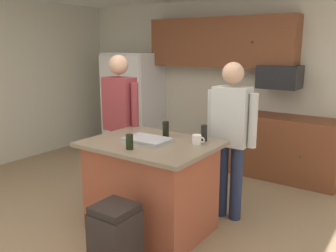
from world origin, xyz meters
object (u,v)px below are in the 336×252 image
Objects in this scene: glass_stout_tall at (166,129)px; serving_tray at (147,140)px; refrigerator at (133,102)px; trash_bin at (115,240)px; glass_short_whisky at (204,133)px; microwave_over_range at (280,77)px; kitchen_island at (151,186)px; person_elder_center at (120,116)px; tumbler_amber at (130,142)px; mug_ceramic_white at (197,139)px; person_guest_right at (231,131)px.

glass_stout_tall reaches higher than serving_tray.
refrigerator is 3.80m from trash_bin.
glass_short_whisky is at bearing 38.54° from serving_tray.
microwave_over_range reaches higher than serving_tray.
kitchen_island is 0.72× the size of person_elder_center.
glass_short_whisky reaches higher than serving_tray.
serving_tray is at bearing 94.10° from tumbler_amber.
trash_bin is (0.21, -0.77, -0.18)m from kitchen_island.
refrigerator is 13.34× the size of mug_ceramic_white.
person_guest_right is 1.15m from tumbler_amber.
mug_ceramic_white is 0.79× the size of glass_short_whisky.
refrigerator is at bearing 143.53° from glass_short_whisky.
person_guest_right is 0.97× the size of person_elder_center.
serving_tray is (-0.02, -0.29, -0.06)m from glass_stout_tall.
microwave_over_range is 3.96× the size of tumbler_amber.
tumbler_amber is (2.09, -2.51, 0.14)m from refrigerator.
microwave_over_range is at bearing 84.58° from trash_bin.
person_guest_right reaches higher than tumbler_amber.
glass_short_whisky is at bearing 23.16° from person_elder_center.
refrigerator is at bearing -177.40° from microwave_over_range.
kitchen_island is at bearing -0.00° from person_guest_right.
mug_ceramic_white is (-0.09, -2.11, -0.46)m from microwave_over_range.
glass_stout_tall is 1.21× the size of mug_ceramic_white.
glass_stout_tall is 1.28m from trash_bin.
glass_stout_tall is (-0.55, -0.43, 0.03)m from person_guest_right.
glass_short_whisky is 1.33m from trash_bin.
kitchen_island is at bearing -88.44° from glass_stout_tall.
person_guest_right reaches higher than trash_bin.
serving_tray is (-0.02, -0.02, 0.49)m from kitchen_island.
person_elder_center reaches higher than person_guest_right.
person_guest_right is at bearing 72.25° from glass_short_whisky.
trash_bin is at bearing -78.01° from glass_stout_tall.
mug_ceramic_white reaches higher than kitchen_island.
refrigerator reaches higher than kitchen_island.
microwave_over_range is at bearing -141.25° from person_guest_right.
person_elder_center is at bearing -42.33° from person_guest_right.
trash_bin is (-0.33, -1.47, -0.69)m from person_guest_right.
refrigerator is at bearing 133.73° from kitchen_island.
refrigerator is at bearing 155.19° from person_elder_center.
kitchen_island is 7.97× the size of glass_stout_tall.
serving_tray is at bearing 107.60° from trash_bin.
glass_short_whisky reaches higher than kitchen_island.
refrigerator is 3.21m from mug_ceramic_white.
tumbler_amber is 0.32× the size of serving_tray.
person_elder_center reaches higher than glass_stout_tall.
serving_tray is at bearing -46.89° from refrigerator.
microwave_over_range is 3.38× the size of glass_short_whisky.
kitchen_island is 0.77m from glass_short_whisky.
person_guest_right is (2.63, -1.49, 0.12)m from refrigerator.
kitchen_island is at bearing 43.98° from serving_tray.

